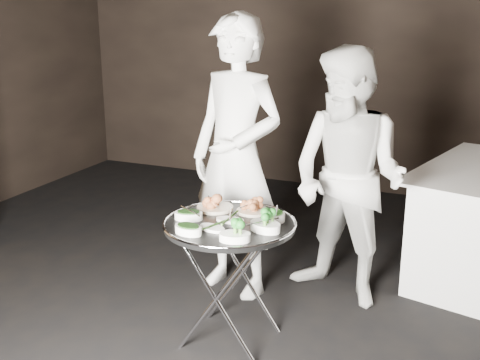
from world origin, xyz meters
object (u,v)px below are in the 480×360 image
at_px(serving_tray, 230,224).
at_px(waiter_right, 348,179).
at_px(waiter_left, 236,158).
at_px(tray_stand, 230,277).

xyz_separation_m(serving_tray, waiter_right, (0.48, 0.79, 0.11)).
bearing_deg(waiter_right, waiter_left, -149.40).
bearing_deg(tray_stand, serving_tray, -90.00).
xyz_separation_m(tray_stand, waiter_left, (-0.24, 0.65, 0.53)).
xyz_separation_m(tray_stand, waiter_right, (0.48, 0.79, 0.43)).
distance_m(serving_tray, waiter_left, 0.72).
height_order(tray_stand, waiter_left, waiter_left).
bearing_deg(waiter_left, waiter_right, 25.22).
bearing_deg(waiter_left, serving_tray, -55.62).
height_order(tray_stand, waiter_right, waiter_right).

